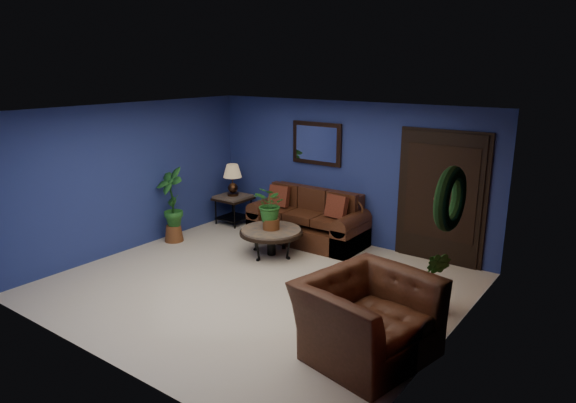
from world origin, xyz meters
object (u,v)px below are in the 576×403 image
Objects in this scene: table_lamp at (233,176)px; side_chair at (351,222)px; end_table at (233,202)px; armchair at (368,318)px; sofa at (309,224)px; coffee_table at (271,232)px.

side_chair is at bearing 1.36° from table_lamp.
armchair is (4.45, -2.77, -0.00)m from end_table.
end_table is 0.53m from table_lamp.
end_table is (-1.82, -0.03, 0.13)m from sofa.
sofa is 3.34× the size of end_table.
coffee_table is at bearing -29.16° from table_lamp.
table_lamp is at bearing 45.00° from end_table.
armchair is (2.63, -2.80, 0.13)m from sofa.
side_chair is 0.64× the size of armchair.
armchair is at bearing -31.87° from table_lamp.
sofa reaches higher than side_chair.
armchair reaches higher than end_table.
side_chair is (0.95, 1.02, 0.09)m from coffee_table.
table_lamp is at bearing 70.08° from armchair.
armchair is at bearing -66.71° from side_chair.
end_table is at bearing 172.27° from side_chair.
coffee_table is 1.74× the size of table_lamp.
armchair reaches higher than side_chair.
sofa is 0.99m from coffee_table.
end_table is 0.47× the size of armchair.
end_table is (-1.71, 0.95, 0.05)m from coffee_table.
sofa is at bearing 0.94° from end_table.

